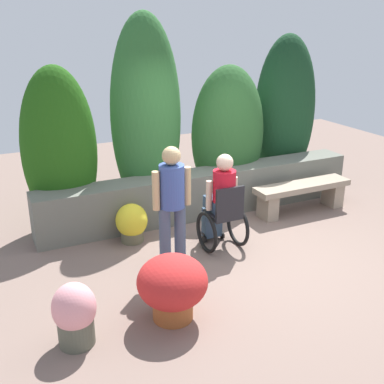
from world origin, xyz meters
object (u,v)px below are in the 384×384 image
at_px(flower_pot_purple_near, 132,223).
at_px(flower_pot_red_accent, 75,314).
at_px(person_standing_companion, 172,201).
at_px(stone_bench, 302,193).
at_px(flower_pot_terracotta_by_wall, 172,286).
at_px(person_in_wheelchair, 222,205).

bearing_deg(flower_pot_purple_near, flower_pot_red_accent, -122.43).
bearing_deg(person_standing_companion, flower_pot_red_accent, -131.31).
bearing_deg(stone_bench, flower_pot_terracotta_by_wall, -156.20).
bearing_deg(flower_pot_purple_near, person_in_wheelchair, -33.57).
xyz_separation_m(person_standing_companion, flower_pot_red_accent, (-1.41, -0.93, -0.58)).
bearing_deg(flower_pot_purple_near, person_standing_companion, -77.54).
height_order(stone_bench, flower_pot_red_accent, flower_pot_red_accent).
height_order(flower_pot_purple_near, flower_pot_red_accent, flower_pot_red_accent).
bearing_deg(person_in_wheelchair, person_standing_companion, -151.57).
height_order(stone_bench, person_standing_companion, person_standing_companion).
distance_m(person_standing_companion, flower_pot_red_accent, 1.78).
height_order(flower_pot_purple_near, flower_pot_terracotta_by_wall, flower_pot_terracotta_by_wall).
relative_size(person_standing_companion, flower_pot_terracotta_by_wall, 2.15).
bearing_deg(stone_bench, person_in_wheelchair, -169.44).
relative_size(person_in_wheelchair, flower_pot_red_accent, 2.05).
xyz_separation_m(stone_bench, person_in_wheelchair, (-1.76, -0.54, 0.30)).
xyz_separation_m(person_in_wheelchair, person_standing_companion, (-0.83, -0.27, 0.28)).
bearing_deg(flower_pot_terracotta_by_wall, stone_bench, 30.33).
relative_size(person_in_wheelchair, flower_pot_terracotta_by_wall, 1.82).
bearing_deg(flower_pot_purple_near, flower_pot_terracotta_by_wall, -95.96).
relative_size(flower_pot_purple_near, flower_pot_red_accent, 0.85).
relative_size(person_in_wheelchair, flower_pot_purple_near, 2.41).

